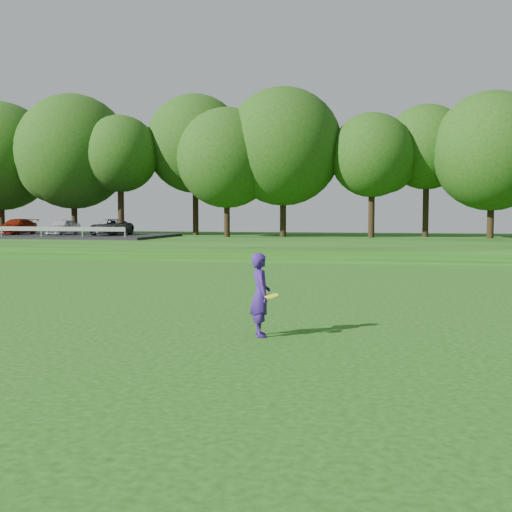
# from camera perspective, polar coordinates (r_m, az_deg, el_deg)

# --- Properties ---
(ground) EXTENTS (140.00, 140.00, 0.00)m
(ground) POSITION_cam_1_polar(r_m,az_deg,el_deg) (12.84, -11.70, -7.05)
(ground) COLOR #19410C
(ground) RESTS_ON ground
(berm) EXTENTS (130.00, 30.00, 0.60)m
(berm) POSITION_cam_1_polar(r_m,az_deg,el_deg) (45.81, 6.23, 1.16)
(berm) COLOR #19410C
(berm) RESTS_ON ground
(walking_path) EXTENTS (130.00, 1.60, 0.04)m
(walking_path) POSITION_cam_1_polar(r_m,az_deg,el_deg) (31.99, 3.33, -0.47)
(walking_path) COLOR gray
(walking_path) RESTS_ON ground
(treeline) EXTENTS (104.00, 7.00, 15.00)m
(treeline) POSITION_cam_1_polar(r_m,az_deg,el_deg) (50.06, 6.83, 10.32)
(treeline) COLOR #18400E
(treeline) RESTS_ON berm
(parking_lot) EXTENTS (24.00, 9.00, 1.38)m
(parking_lot) POSITION_cam_1_polar(r_m,az_deg,el_deg) (52.80, -20.17, 2.09)
(parking_lot) COLOR black
(parking_lot) RESTS_ON berm
(woman) EXTENTS (0.69, 0.70, 1.63)m
(woman) POSITION_cam_1_polar(r_m,az_deg,el_deg) (12.52, 0.40, -3.46)
(woman) COLOR navy
(woman) RESTS_ON ground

